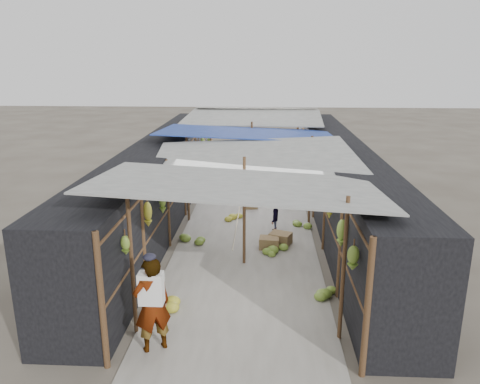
% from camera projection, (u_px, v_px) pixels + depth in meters
% --- Properties ---
extents(ground, '(80.00, 80.00, 0.00)m').
position_uv_depth(ground, '(237.00, 335.00, 8.29)').
color(ground, '#6B6356').
rests_on(ground, ground).
extents(aisle_slab, '(3.60, 16.00, 0.02)m').
position_uv_depth(aisle_slab, '(249.00, 216.00, 14.53)').
color(aisle_slab, '#9E998E').
rests_on(aisle_slab, ground).
extents(stall_left, '(1.40, 15.00, 2.30)m').
position_uv_depth(stall_left, '(161.00, 179.00, 14.35)').
color(stall_left, black).
rests_on(stall_left, ground).
extents(stall_right, '(1.40, 15.00, 2.30)m').
position_uv_depth(stall_right, '(339.00, 181.00, 14.08)').
color(stall_right, black).
rests_on(stall_right, ground).
extents(crate_near, '(0.52, 0.43, 0.30)m').
position_uv_depth(crate_near, '(269.00, 243.00, 12.02)').
color(crate_near, olive).
rests_on(crate_near, ground).
extents(crate_mid, '(0.65, 0.59, 0.32)m').
position_uv_depth(crate_mid, '(280.00, 239.00, 12.27)').
color(crate_mid, olive).
rests_on(crate_mid, ground).
extents(crate_back, '(0.49, 0.43, 0.28)m').
position_uv_depth(crate_back, '(250.00, 204.00, 15.21)').
color(crate_back, olive).
rests_on(crate_back, ground).
extents(black_basin, '(0.56, 0.56, 0.17)m').
position_uv_depth(black_basin, '(287.00, 195.00, 16.42)').
color(black_basin, black).
rests_on(black_basin, ground).
extents(vendor_elderly, '(0.73, 0.65, 1.68)m').
position_uv_depth(vendor_elderly, '(152.00, 305.00, 7.65)').
color(vendor_elderly, white).
rests_on(vendor_elderly, ground).
extents(shopper_blue, '(0.79, 0.64, 1.52)m').
position_uv_depth(shopper_blue, '(236.00, 171.00, 17.07)').
color(shopper_blue, '#1E3C98').
rests_on(shopper_blue, ground).
extents(vendor_seated, '(0.41, 0.65, 0.96)m').
position_uv_depth(vendor_seated, '(274.00, 215.00, 13.13)').
color(vendor_seated, '#534E48').
rests_on(vendor_seated, ground).
extents(market_canopy, '(5.62, 15.20, 2.77)m').
position_uv_depth(market_canopy, '(251.00, 137.00, 14.19)').
color(market_canopy, brown).
rests_on(market_canopy, ground).
extents(hanging_bananas, '(3.95, 13.66, 0.79)m').
position_uv_depth(hanging_bananas, '(253.00, 165.00, 14.02)').
color(hanging_bananas, olive).
rests_on(hanging_bananas, ground).
extents(floor_bananas, '(3.97, 10.04, 0.34)m').
position_uv_depth(floor_bananas, '(260.00, 219.00, 13.81)').
color(floor_bananas, '#A5A02A').
rests_on(floor_bananas, ground).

